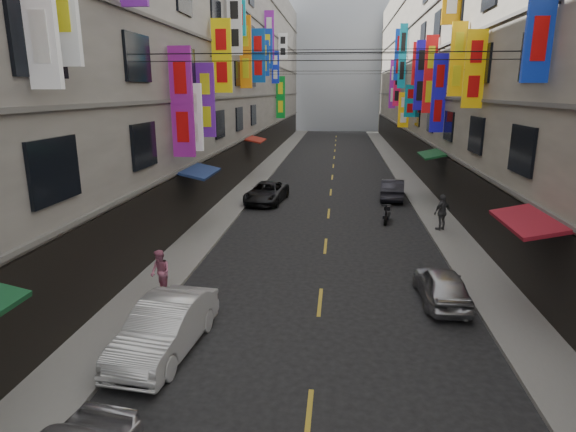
% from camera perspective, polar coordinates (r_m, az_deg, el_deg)
% --- Properties ---
extents(sidewalk_left, '(2.00, 90.00, 0.12)m').
position_cam_1_polar(sidewalk_left, '(39.95, -3.40, 4.85)').
color(sidewalk_left, slate).
rests_on(sidewalk_left, ground).
extents(sidewalk_right, '(2.00, 90.00, 0.12)m').
position_cam_1_polar(sidewalk_right, '(39.80, 13.96, 4.41)').
color(sidewalk_right, slate).
rests_on(sidewalk_right, ground).
extents(building_row_left, '(10.14, 90.00, 19.00)m').
position_cam_1_polar(building_row_left, '(40.88, -12.35, 18.04)').
color(building_row_left, gray).
rests_on(building_row_left, ground).
extents(building_row_right, '(10.14, 90.00, 19.00)m').
position_cam_1_polar(building_row_right, '(40.58, 23.61, 17.23)').
color(building_row_right, '#A69C8B').
rests_on(building_row_right, ground).
extents(haze_block, '(18.00, 8.00, 22.00)m').
position_cam_1_polar(haze_block, '(88.93, 6.01, 17.25)').
color(haze_block, '#ACB4BF').
rests_on(haze_block, ground).
extents(shop_signage, '(14.00, 55.00, 11.77)m').
position_cam_1_polar(shop_signage, '(32.03, 5.21, 18.81)').
color(shop_signage, '#0F47B4').
rests_on(shop_signage, ground).
extents(street_awnings, '(13.99, 35.20, 0.41)m').
position_cam_1_polar(street_awnings, '(23.22, 1.64, 5.13)').
color(street_awnings, '#144C27').
rests_on(street_awnings, ground).
extents(overhead_cables, '(14.00, 38.04, 1.24)m').
position_cam_1_polar(overhead_cables, '(26.91, 5.26, 18.77)').
color(overhead_cables, black).
rests_on(overhead_cables, ground).
extents(lane_markings, '(0.12, 80.20, 0.01)m').
position_cam_1_polar(lane_markings, '(36.48, 5.18, 3.79)').
color(lane_markings, gold).
rests_on(lane_markings, ground).
extents(scooter_far_right, '(0.63, 1.79, 1.14)m').
position_cam_1_polar(scooter_far_right, '(26.24, 11.64, 0.23)').
color(scooter_far_right, black).
rests_on(scooter_far_right, ground).
extents(car_left_mid, '(1.91, 4.43, 1.42)m').
position_cam_1_polar(car_left_mid, '(13.58, -14.37, -12.68)').
color(car_left_mid, silver).
rests_on(car_left_mid, ground).
extents(car_left_far, '(2.57, 4.76, 1.27)m').
position_cam_1_polar(car_left_far, '(30.25, -2.56, 2.80)').
color(car_left_far, black).
rests_on(car_left_far, ground).
extents(car_right_mid, '(1.52, 3.55, 1.20)m').
position_cam_1_polar(car_right_mid, '(16.84, 17.77, -7.84)').
color(car_right_mid, '#A8A7AC').
rests_on(car_right_mid, ground).
extents(car_right_far, '(1.86, 4.18, 1.33)m').
position_cam_1_polar(car_right_far, '(31.80, 12.28, 3.12)').
color(car_right_far, '#27262E').
rests_on(car_right_far, ground).
extents(pedestrian_lfar, '(0.91, 0.87, 1.54)m').
position_cam_1_polar(pedestrian_lfar, '(16.90, -14.90, -6.47)').
color(pedestrian_lfar, pink).
rests_on(pedestrian_lfar, sidewalk_left).
extents(pedestrian_rfar, '(1.21, 1.12, 1.80)m').
position_cam_1_polar(pedestrian_rfar, '(24.92, 17.81, 0.43)').
color(pedestrian_rfar, '#515153').
rests_on(pedestrian_rfar, sidewalk_right).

